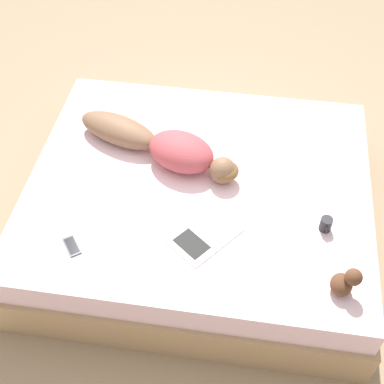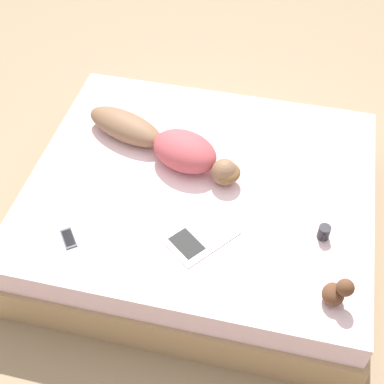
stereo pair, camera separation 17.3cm
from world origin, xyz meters
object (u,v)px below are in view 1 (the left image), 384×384
Objects in this scene: person at (162,145)px; coffee_mug at (326,224)px; cell_phone at (72,246)px; open_magazine at (203,235)px.

coffee_mug is (0.47, 1.09, -0.05)m from person.
cell_phone is at bearing -76.49° from coffee_mug.
person reaches higher than coffee_mug.
person is 11.41× the size of coffee_mug.
person is 0.92m from cell_phone.
open_magazine and cell_phone have the same top height.
open_magazine is 0.78m from cell_phone.
open_magazine is 0.74m from coffee_mug.
person is 0.74m from open_magazine.
open_magazine is 3.05× the size of cell_phone.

